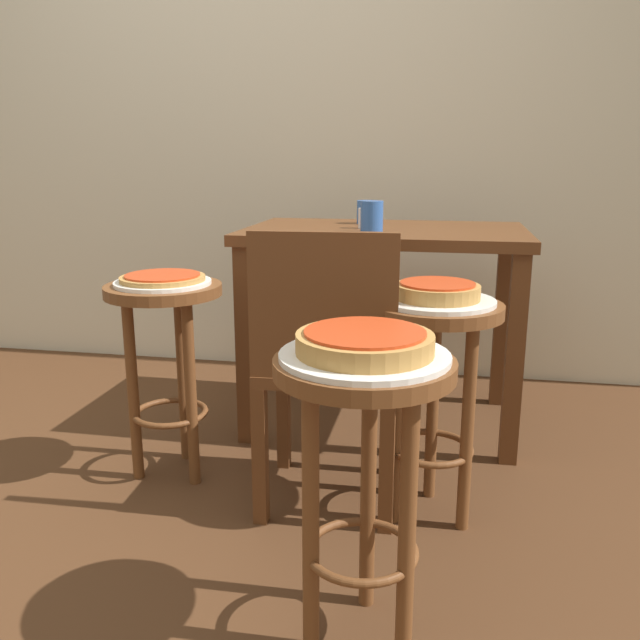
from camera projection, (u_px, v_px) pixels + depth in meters
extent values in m
plane|color=#4C2D19|center=(113.00, 531.00, 1.88)|extent=(6.00, 6.00, 0.00)
cube|color=beige|center=(260.00, 55.00, 3.09)|extent=(6.00, 0.10, 3.00)
cylinder|color=brown|center=(364.00, 367.00, 1.32)|extent=(0.37, 0.37, 0.03)
cylinder|color=brown|center=(368.00, 486.00, 1.50)|extent=(0.04, 0.04, 0.61)
cylinder|color=brown|center=(311.00, 522.00, 1.36)|extent=(0.04, 0.04, 0.61)
cylinder|color=brown|center=(407.00, 532.00, 1.32)|extent=(0.04, 0.04, 0.61)
torus|color=brown|center=(361.00, 550.00, 1.42)|extent=(0.25, 0.25, 0.02)
cylinder|color=white|center=(365.00, 356.00, 1.31)|extent=(0.34, 0.34, 0.01)
cylinder|color=#B78442|center=(365.00, 343.00, 1.31)|extent=(0.28, 0.28, 0.04)
cylinder|color=red|center=(365.00, 332.00, 1.30)|extent=(0.24, 0.24, 0.01)
cylinder|color=brown|center=(437.00, 309.00, 1.82)|extent=(0.37, 0.37, 0.03)
cylinder|color=brown|center=(433.00, 404.00, 2.00)|extent=(0.04, 0.04, 0.61)
cylinder|color=brown|center=(396.00, 423.00, 1.86)|extent=(0.04, 0.04, 0.61)
cylinder|color=brown|center=(467.00, 429.00, 1.82)|extent=(0.04, 0.04, 0.61)
torus|color=brown|center=(430.00, 448.00, 1.92)|extent=(0.25, 0.25, 0.02)
cylinder|color=white|center=(437.00, 301.00, 1.81)|extent=(0.32, 0.32, 0.01)
cylinder|color=#B78442|center=(437.00, 292.00, 1.80)|extent=(0.23, 0.23, 0.04)
cylinder|color=red|center=(438.00, 283.00, 1.80)|extent=(0.21, 0.21, 0.01)
cylinder|color=brown|center=(163.00, 290.00, 2.08)|extent=(0.37, 0.37, 0.03)
cylinder|color=brown|center=(182.00, 375.00, 2.27)|extent=(0.04, 0.04, 0.61)
cylinder|color=brown|center=(133.00, 390.00, 2.12)|extent=(0.04, 0.04, 0.61)
cylinder|color=brown|center=(191.00, 394.00, 2.08)|extent=(0.04, 0.04, 0.61)
torus|color=brown|center=(170.00, 413.00, 2.18)|extent=(0.25, 0.25, 0.02)
cylinder|color=white|center=(163.00, 283.00, 2.07)|extent=(0.30, 0.30, 0.01)
cylinder|color=#B78442|center=(163.00, 278.00, 2.07)|extent=(0.27, 0.27, 0.01)
cylinder|color=red|center=(162.00, 275.00, 2.07)|extent=(0.23, 0.23, 0.01)
cube|color=#5B3319|center=(385.00, 233.00, 2.49)|extent=(1.04, 0.68, 0.04)
cube|color=#5B3319|center=(246.00, 346.00, 2.39)|extent=(0.06, 0.06, 0.74)
cube|color=#5B3319|center=(514.00, 361.00, 2.22)|extent=(0.06, 0.06, 0.74)
cube|color=#5B3319|center=(284.00, 311.00, 2.94)|extent=(0.06, 0.06, 0.74)
cube|color=#5B3319|center=(501.00, 320.00, 2.77)|extent=(0.06, 0.06, 0.74)
cylinder|color=#3360B2|center=(372.00, 217.00, 2.32)|extent=(0.08, 0.08, 0.11)
cylinder|color=#3360B2|center=(366.00, 212.00, 2.64)|extent=(0.07, 0.07, 0.09)
cylinder|color=white|center=(364.00, 218.00, 2.46)|extent=(0.04, 0.04, 0.08)
cube|color=#5B3319|center=(330.00, 364.00, 1.97)|extent=(0.42, 0.42, 0.04)
cube|color=#5B3319|center=(323.00, 307.00, 1.75)|extent=(0.40, 0.05, 0.40)
cube|color=#5B3319|center=(390.00, 415.00, 2.18)|extent=(0.04, 0.04, 0.42)
cube|color=#5B3319|center=(284.00, 409.00, 2.22)|extent=(0.04, 0.04, 0.42)
cube|color=#5B3319|center=(387.00, 464.00, 1.83)|extent=(0.04, 0.04, 0.42)
cube|color=#5B3319|center=(260.00, 456.00, 1.88)|extent=(0.04, 0.04, 0.42)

